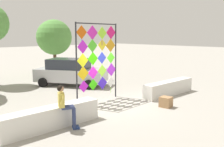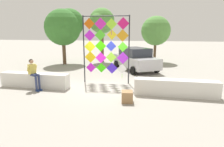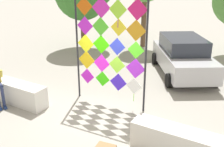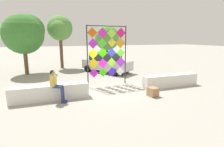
{
  "view_description": "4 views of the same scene",
  "coord_description": "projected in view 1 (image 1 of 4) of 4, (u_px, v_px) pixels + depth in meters",
  "views": [
    {
      "loc": [
        -8.29,
        -8.57,
        3.4
      ],
      "look_at": [
        0.45,
        0.63,
        1.45
      ],
      "focal_mm": 40.77,
      "sensor_mm": 36.0,
      "label": 1
    },
    {
      "loc": [
        2.5,
        -9.69,
        3.0
      ],
      "look_at": [
        0.5,
        0.08,
        0.82
      ],
      "focal_mm": 30.15,
      "sensor_mm": 36.0,
      "label": 2
    },
    {
      "loc": [
        4.51,
        -6.45,
        4.54
      ],
      "look_at": [
        0.23,
        0.81,
        1.35
      ],
      "focal_mm": 42.2,
      "sensor_mm": 36.0,
      "label": 3
    },
    {
      "loc": [
        -3.71,
        -9.83,
        3.19
      ],
      "look_at": [
        -0.13,
        0.06,
        1.03
      ],
      "focal_mm": 28.06,
      "sensor_mm": 36.0,
      "label": 4
    }
  ],
  "objects": [
    {
      "name": "ground",
      "position": [
        114.0,
        105.0,
        12.3
      ],
      "size": [
        120.0,
        120.0,
        0.0
      ],
      "primitive_type": "plane",
      "color": "#9E998E"
    },
    {
      "name": "plaza_ledge_left",
      "position": [
        51.0,
        118.0,
        9.27
      ],
      "size": [
        3.9,
        0.63,
        0.8
      ],
      "primitive_type": "cube",
      "color": "silver",
      "rests_on": "ground"
    },
    {
      "name": "plaza_ledge_right",
      "position": [
        169.0,
        88.0,
        14.38
      ],
      "size": [
        3.9,
        0.63,
        0.8
      ],
      "primitive_type": "cube",
      "color": "silver",
      "rests_on": "ground"
    },
    {
      "name": "kite_display_rack",
      "position": [
        98.0,
        57.0,
        12.72
      ],
      "size": [
        2.76,
        0.22,
        3.97
      ],
      "color": "#232328",
      "rests_on": "ground"
    },
    {
      "name": "seated_vendor",
      "position": [
        65.0,
        103.0,
        9.02
      ],
      "size": [
        0.79,
        0.65,
        1.64
      ],
      "color": "navy",
      "rests_on": "ground"
    },
    {
      "name": "parked_car",
      "position": [
        71.0,
        72.0,
        17.05
      ],
      "size": [
        4.16,
        4.95,
        1.79
      ],
      "color": "#B7B7BC",
      "rests_on": "ground"
    },
    {
      "name": "cardboard_box_large",
      "position": [
        166.0,
        102.0,
        11.99
      ],
      "size": [
        0.55,
        0.58,
        0.49
      ],
      "primitive_type": "cube",
      "rotation": [
        0.0,
        0.0,
        0.14
      ],
      "color": "#9E754C",
      "rests_on": "ground"
    },
    {
      "name": "tree_palm_like",
      "position": [
        54.0,
        38.0,
        21.11
      ],
      "size": [
        2.93,
        2.93,
        4.63
      ],
      "color": "brown",
      "rests_on": "ground"
    }
  ]
}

